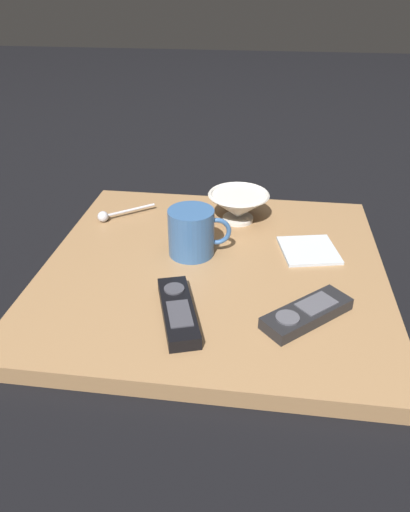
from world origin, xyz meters
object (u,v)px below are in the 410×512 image
object	(u,v)px
cereal_bowl	(238,205)
tv_remote_near	(307,313)
folded_napkin	(309,250)
tv_remote_far	(178,311)
teaspoon	(110,215)
coffee_mug	(192,232)

from	to	relation	value
cereal_bowl	tv_remote_near	bearing A→B (deg)	-158.07
cereal_bowl	folded_napkin	world-z (taller)	cereal_bowl
tv_remote_far	folded_napkin	world-z (taller)	tv_remote_far
teaspoon	folded_napkin	size ratio (longest dim) A/B	0.85
tv_remote_near	tv_remote_far	xyz separation A→B (m)	(-0.02, 0.20, 0.00)
tv_remote_far	folded_napkin	bearing A→B (deg)	-42.71
cereal_bowl	folded_napkin	xyz separation A→B (m)	(-0.12, -0.15, -0.03)
teaspoon	cereal_bowl	bearing A→B (deg)	-82.72
cereal_bowl	tv_remote_near	world-z (taller)	cereal_bowl
coffee_mug	teaspoon	distance (m)	0.24
coffee_mug	folded_napkin	distance (m)	0.23
tv_remote_near	folded_napkin	bearing A→B (deg)	-4.04
cereal_bowl	tv_remote_far	xyz separation A→B (m)	(-0.36, 0.07, -0.03)
cereal_bowl	teaspoon	xyz separation A→B (m)	(-0.04, 0.28, -0.03)
coffee_mug	tv_remote_far	size ratio (longest dim) A/B	0.70
coffee_mug	teaspoon	bearing A→B (deg)	59.92
tv_remote_near	tv_remote_far	distance (m)	0.21
tv_remote_far	folded_napkin	size ratio (longest dim) A/B	1.33
teaspoon	tv_remote_far	world-z (taller)	same
coffee_mug	folded_napkin	size ratio (longest dim) A/B	0.93
coffee_mug	tv_remote_near	world-z (taller)	coffee_mug
teaspoon	folded_napkin	bearing A→B (deg)	-100.75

